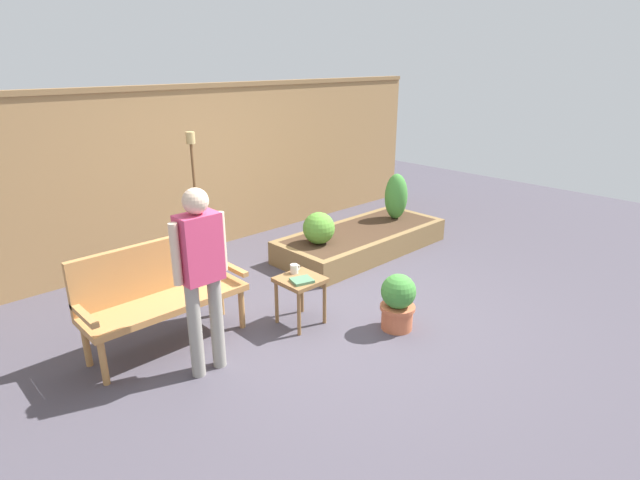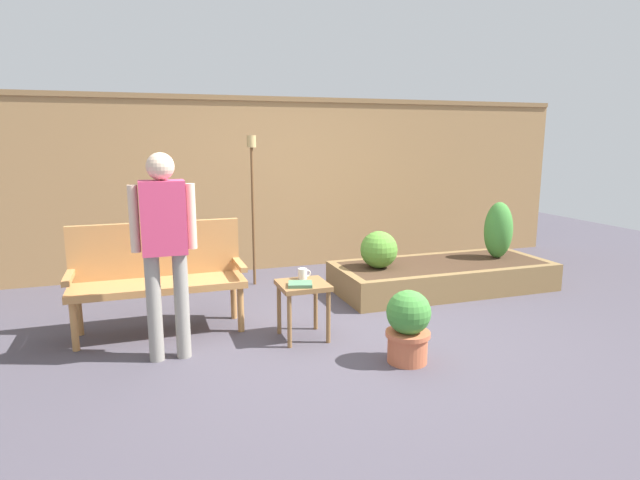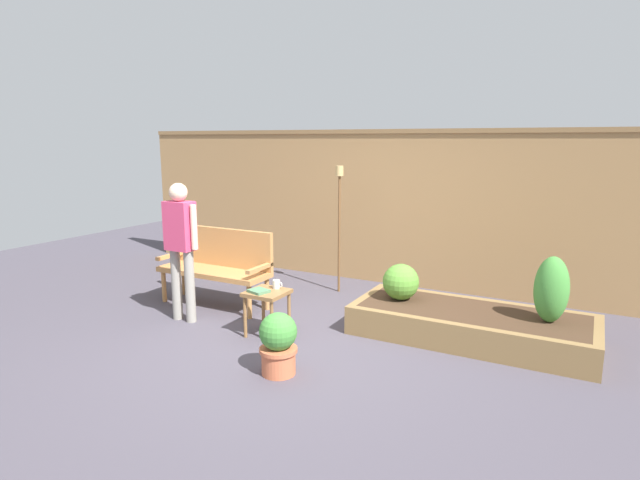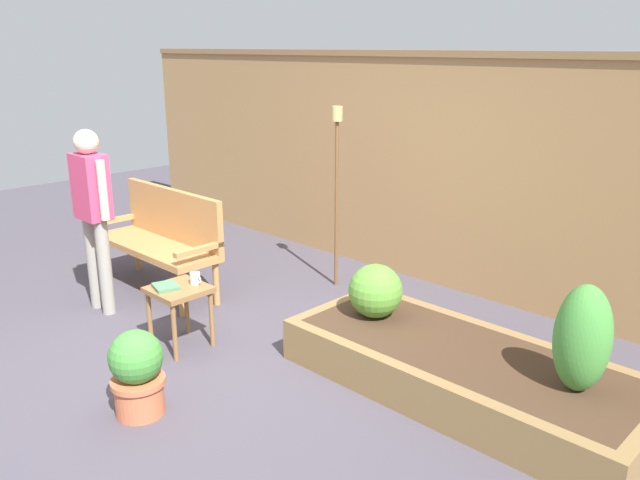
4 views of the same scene
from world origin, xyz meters
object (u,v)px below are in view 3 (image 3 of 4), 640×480
object	(u,v)px
side_table	(267,299)
book_on_table	(259,291)
cup_on_table	(277,284)
shrub_far_corner	(551,290)
tiki_torch	(339,206)
garden_bench	(218,261)
shrub_near_bench	(401,282)
person_by_bench	(181,240)
potted_boxwood	(278,342)

from	to	relation	value
side_table	book_on_table	size ratio (longest dim) A/B	2.48
cup_on_table	book_on_table	distance (m)	0.22
shrub_far_corner	cup_on_table	bearing A→B (deg)	-162.76
book_on_table	tiki_torch	bearing A→B (deg)	105.98
garden_bench	side_table	bearing A→B (deg)	-27.99
cup_on_table	shrub_near_bench	xyz separation A→B (m)	(1.09, 0.80, -0.03)
shrub_near_bench	garden_bench	bearing A→B (deg)	-171.67
book_on_table	shrub_far_corner	size ratio (longest dim) A/B	0.30
cup_on_table	garden_bench	bearing A→B (deg)	157.95
side_table	book_on_table	bearing A→B (deg)	-120.92
person_by_bench	shrub_far_corner	bearing A→B (deg)	15.14
tiki_torch	person_by_bench	xyz separation A→B (m)	(-1.04, -1.85, -0.22)
shrub_near_bench	person_by_bench	distance (m)	2.47
book_on_table	person_by_bench	world-z (taller)	person_by_bench
potted_boxwood	shrub_far_corner	bearing A→B (deg)	39.09
garden_bench	cup_on_table	distance (m)	1.26
book_on_table	person_by_bench	bearing A→B (deg)	-164.02
shrub_near_bench	tiki_torch	size ratio (longest dim) A/B	0.23
garden_bench	tiki_torch	distance (m)	1.71
garden_bench	potted_boxwood	size ratio (longest dim) A/B	2.59
cup_on_table	shrub_far_corner	xyz separation A→B (m)	(2.59, 0.80, 0.10)
shrub_near_bench	shrub_far_corner	size ratio (longest dim) A/B	0.61
shrub_far_corner	tiki_torch	size ratio (longest dim) A/B	0.38
garden_bench	person_by_bench	bearing A→B (deg)	-86.33
tiki_torch	side_table	bearing A→B (deg)	-88.68
potted_boxwood	tiki_torch	bearing A→B (deg)	104.43
garden_bench	potted_boxwood	distance (m)	2.19
book_on_table	garden_bench	bearing A→B (deg)	164.09
garden_bench	cup_on_table	world-z (taller)	garden_bench
cup_on_table	person_by_bench	bearing A→B (deg)	-169.84
side_table	person_by_bench	world-z (taller)	person_by_bench
cup_on_table	potted_boxwood	bearing A→B (deg)	-56.39
book_on_table	potted_boxwood	bearing A→B (deg)	-28.53
shrub_far_corner	tiki_torch	xyz separation A→B (m)	(-2.67, 0.84, 0.54)
side_table	tiki_torch	size ratio (longest dim) A/B	0.28
shrub_far_corner	garden_bench	bearing A→B (deg)	-174.97
garden_bench	potted_boxwood	xyz separation A→B (m)	(1.73, -1.32, -0.26)
side_table	tiki_torch	xyz separation A→B (m)	(-0.04, 1.77, 0.76)
garden_bench	person_by_bench	world-z (taller)	person_by_bench
person_by_bench	garden_bench	bearing A→B (deg)	93.67
cup_on_table	potted_boxwood	xyz separation A→B (m)	(0.56, -0.84, -0.24)
cup_on_table	person_by_bench	world-z (taller)	person_by_bench
book_on_table	potted_boxwood	size ratio (longest dim) A/B	0.35
garden_bench	book_on_table	size ratio (longest dim) A/B	7.45
book_on_table	shrub_near_bench	world-z (taller)	shrub_near_bench
garden_bench	side_table	distance (m)	1.29
potted_boxwood	side_table	bearing A→B (deg)	129.92
tiki_torch	person_by_bench	world-z (taller)	tiki_torch
garden_bench	book_on_table	world-z (taller)	garden_bench
shrub_far_corner	tiki_torch	world-z (taller)	tiki_torch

